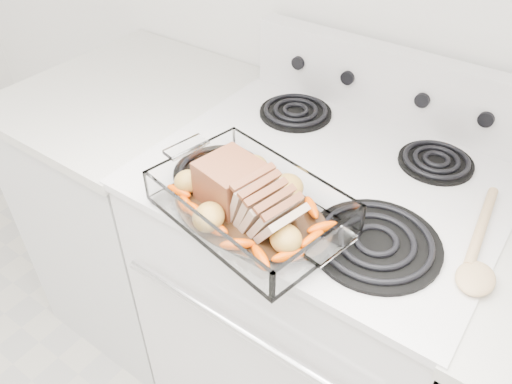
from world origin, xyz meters
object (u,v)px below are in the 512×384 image
Objects in this scene: counter_left at (148,209)px; baking_dish at (250,208)px; electric_range at (314,295)px; pork_roast at (241,192)px.

baking_dish reaches higher than counter_left.
baking_dish is at bearing -21.18° from counter_left.
electric_range is 0.54m from baking_dish.
electric_range is 1.20× the size of counter_left.
electric_range reaches higher than counter_left.
baking_dish is 0.04m from pork_roast.
pork_roast is (0.60, -0.24, 0.53)m from counter_left.
baking_dish is (0.62, -0.24, 0.50)m from counter_left.
baking_dish is at bearing -10.86° from pork_roast.
counter_left is (-0.67, -0.00, -0.02)m from electric_range.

